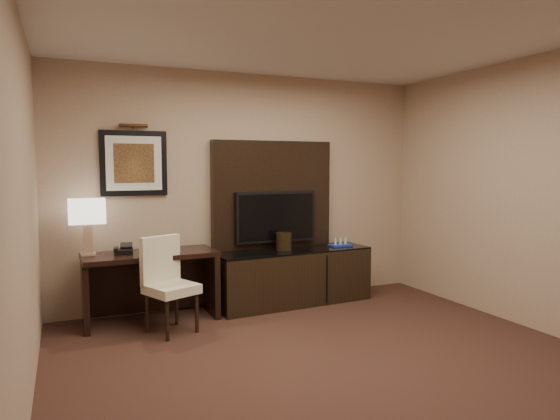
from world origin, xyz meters
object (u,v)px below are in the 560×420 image
desk_chair (172,288)px  desk_phone (124,250)px  desk (151,287)px  credenza (293,277)px  ice_bucket (284,241)px  minibar_tray (340,242)px  table_lamp (87,227)px  tv (276,217)px

desk_chair → desk_phone: bearing=105.7°
desk → credenza: (1.65, -0.00, -0.04)m
desk_chair → ice_bucket: size_ratio=4.31×
desk_phone → ice_bucket: (1.80, 0.02, -0.02)m
desk_phone → minibar_tray: desk_phone is taller
credenza → table_lamp: bearing=174.1°
credenza → tv: 0.74m
credenza → minibar_tray: bearing=-2.3°
desk_chair → ice_bucket: 1.53m
ice_bucket → desk: bearing=-179.1°
ice_bucket → minibar_tray: bearing=-0.9°
tv → desk_chair: 1.63m
tv → credenza: bearing=-52.0°
desk_chair → desk_phone: (-0.39, 0.48, 0.33)m
ice_bucket → table_lamp: bearing=178.1°
ice_bucket → minibar_tray: (0.76, -0.01, -0.05)m
credenza → desk_chair: bearing=-166.3°
tv → desk_chair: (-1.38, -0.66, -0.58)m
credenza → desk_chair: desk_chair is taller
credenza → desk_phone: (-1.91, 0.01, 0.45)m
table_lamp → desk_phone: size_ratio=3.12×
credenza → table_lamp: size_ratio=3.31×
tv → table_lamp: (-2.10, -0.09, -0.01)m
ice_bucket → desk_chair: bearing=-160.6°
desk_phone → desk: bearing=5.5°
desk_chair → table_lamp: size_ratio=1.57×
credenza → table_lamp: (-2.25, 0.10, 0.68)m
minibar_tray → ice_bucket: bearing=179.1°
credenza → ice_bucket: (-0.11, 0.03, 0.42)m
credenza → tv: (-0.15, 0.19, 0.70)m
desk → credenza: size_ratio=0.72×
tv → minibar_tray: 0.87m
credenza → desk_phone: 1.96m
credenza → ice_bucket: ice_bucket is taller
minibar_tray → desk_phone: bearing=-179.9°
desk_chair → desk_phone: size_ratio=4.90×
desk → desk_phone: bearing=176.1°
table_lamp → credenza: bearing=-2.5°
tv → desk_phone: bearing=-174.1°
credenza → desk_chair: (-1.52, -0.47, 0.12)m
credenza → desk_phone: bearing=176.3°
ice_bucket → credenza: bearing=-12.5°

